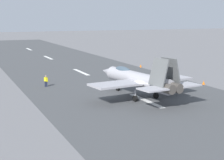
% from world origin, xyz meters
% --- Properties ---
extents(ground_plane, '(400.00, 400.00, 0.00)m').
position_xyz_m(ground_plane, '(0.00, 0.00, 0.00)').
color(ground_plane, slate).
extents(runway_strip, '(240.00, 26.00, 0.02)m').
position_xyz_m(runway_strip, '(-0.02, 0.00, 0.01)').
color(runway_strip, '#444648').
rests_on(runway_strip, ground).
extents(fighter_jet, '(16.92, 14.11, 5.60)m').
position_xyz_m(fighter_jet, '(2.45, 0.08, 2.40)').
color(fighter_jet, '#A2A0A7').
rests_on(fighter_jet, ground).
extents(crew_person, '(0.58, 0.49, 1.67)m').
position_xyz_m(crew_person, '(14.02, 9.18, 0.84)').
color(crew_person, '#1E2338').
rests_on(crew_person, ground).
extents(marker_cone_mid, '(0.44, 0.44, 0.55)m').
position_xyz_m(marker_cone_mid, '(6.15, -13.16, 0.28)').
color(marker_cone_mid, orange).
rests_on(marker_cone_mid, ground).
extents(marker_cone_far, '(0.44, 0.44, 0.55)m').
position_xyz_m(marker_cone_far, '(26.40, -13.16, 0.28)').
color(marker_cone_far, orange).
rests_on(marker_cone_far, ground).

